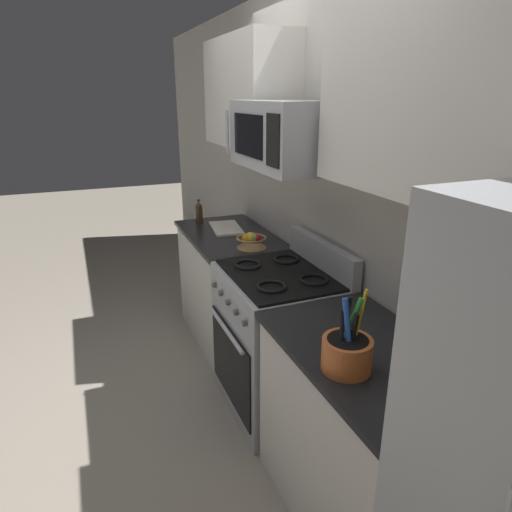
# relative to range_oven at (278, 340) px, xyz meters

# --- Properties ---
(ground_plane) EXTENTS (16.00, 16.00, 0.00)m
(ground_plane) POSITION_rel_range_oven_xyz_m (0.00, -0.68, -0.47)
(ground_plane) COLOR gray
(wall_back) EXTENTS (8.00, 0.10, 2.60)m
(wall_back) POSITION_rel_range_oven_xyz_m (0.00, 0.38, 0.83)
(wall_back) COLOR beige
(wall_back) RESTS_ON ground
(counter_left) EXTENTS (1.06, 0.63, 0.91)m
(counter_left) POSITION_rel_range_oven_xyz_m (-0.92, -0.00, -0.02)
(counter_left) COLOR silver
(counter_left) RESTS_ON ground
(range_oven) EXTENTS (0.76, 0.67, 1.09)m
(range_oven) POSITION_rel_range_oven_xyz_m (0.00, 0.00, 0.00)
(range_oven) COLOR #B2B5BA
(range_oven) RESTS_ON ground
(counter_right) EXTENTS (1.04, 0.63, 0.91)m
(counter_right) POSITION_rel_range_oven_xyz_m (0.91, -0.00, -0.02)
(counter_right) COLOR silver
(counter_right) RESTS_ON ground
(microwave) EXTENTS (0.73, 0.44, 0.35)m
(microwave) POSITION_rel_range_oven_xyz_m (-0.00, 0.03, 1.25)
(microwave) COLOR #B2B5BA
(upper_cabinets_left) EXTENTS (1.05, 0.34, 0.74)m
(upper_cabinets_left) POSITION_rel_range_oven_xyz_m (-0.93, 0.16, 1.46)
(upper_cabinets_left) COLOR silver
(upper_cabinets_right) EXTENTS (1.03, 0.34, 0.74)m
(upper_cabinets_right) POSITION_rel_range_oven_xyz_m (0.92, 0.16, 1.46)
(upper_cabinets_right) COLOR silver
(utensil_crock) EXTENTS (0.20, 0.20, 0.34)m
(utensil_crock) POSITION_rel_range_oven_xyz_m (0.98, -0.17, 0.51)
(utensil_crock) COLOR #D1662D
(utensil_crock) RESTS_ON counter_right
(fruit_basket) EXTENTS (0.22, 0.22, 0.11)m
(fruit_basket) POSITION_rel_range_oven_xyz_m (-0.56, 0.04, 0.48)
(fruit_basket) COLOR #9E7A4C
(fruit_basket) RESTS_ON counter_left
(cutting_board) EXTENTS (0.43, 0.27, 0.02)m
(cutting_board) POSITION_rel_range_oven_xyz_m (-1.06, 0.02, 0.44)
(cutting_board) COLOR silver
(cutting_board) RESTS_ON counter_left
(bottle_soy) EXTENTS (0.06, 0.06, 0.20)m
(bottle_soy) POSITION_rel_range_oven_xyz_m (-1.31, -0.13, 0.53)
(bottle_soy) COLOR #382314
(bottle_soy) RESTS_ON counter_left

